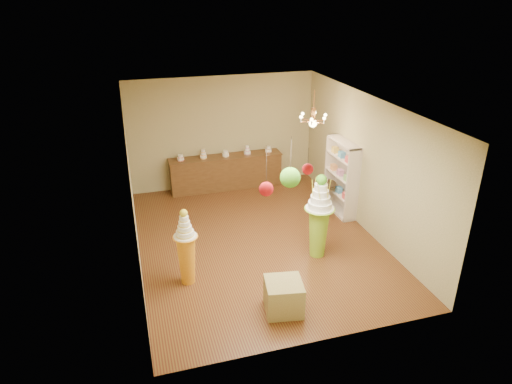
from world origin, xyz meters
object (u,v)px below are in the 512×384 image
object	(u,v)px
pedestal_orange	(186,253)
pedestal_green	(319,222)
sideboard	(226,172)
round_table	(324,193)

from	to	relation	value
pedestal_orange	pedestal_green	bearing A→B (deg)	4.16
pedestal_orange	sideboard	size ratio (longest dim) A/B	0.50
pedestal_green	round_table	bearing A→B (deg)	62.78
sideboard	pedestal_orange	bearing A→B (deg)	-112.37
pedestal_orange	sideboard	bearing A→B (deg)	67.63
pedestal_green	pedestal_orange	xyz separation A→B (m)	(-2.69, -0.20, -0.15)
pedestal_green	sideboard	xyz separation A→B (m)	(-1.01, 3.88, -0.29)
pedestal_green	round_table	size ratio (longest dim) A/B	2.42
pedestal_green	round_table	xyz separation A→B (m)	(0.96, 1.86, -0.29)
pedestal_orange	round_table	world-z (taller)	pedestal_orange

